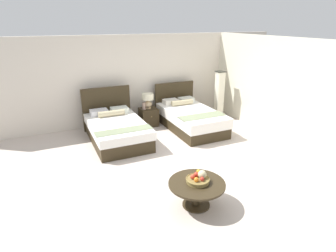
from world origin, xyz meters
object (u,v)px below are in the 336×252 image
at_px(nightstand, 149,117).
at_px(vase, 144,106).
at_px(bed_near_corner, 190,118).
at_px(fruit_bowl, 198,179).
at_px(table_lamp, 148,99).
at_px(bed_near_window, 116,129).
at_px(loose_apple, 198,171).
at_px(coffee_table, 197,188).
at_px(floor_lamp_corner, 219,95).

xyz_separation_m(nightstand, vase, (-0.15, -0.04, 0.36)).
xyz_separation_m(bed_near_corner, fruit_bowl, (-1.58, -3.17, 0.18)).
bearing_deg(table_lamp, bed_near_window, -148.02).
height_order(fruit_bowl, loose_apple, fruit_bowl).
bearing_deg(table_lamp, loose_apple, -97.37).
distance_m(vase, coffee_table, 3.88).
relative_size(bed_near_window, loose_apple, 28.93).
distance_m(bed_near_window, vase, 1.21).
height_order(vase, coffee_table, vase).
bearing_deg(coffee_table, nightstand, 80.55).
xyz_separation_m(loose_apple, floor_lamp_corner, (2.71, 3.41, 0.26)).
bearing_deg(fruit_bowl, loose_apple, 59.23).
bearing_deg(vase, fruit_bowl, -96.98).
bearing_deg(loose_apple, bed_near_corner, 63.88).
height_order(loose_apple, floor_lamp_corner, floor_lamp_corner).
height_order(bed_near_corner, loose_apple, bed_near_corner).
bearing_deg(bed_near_corner, floor_lamp_corner, 20.67).
xyz_separation_m(vase, floor_lamp_corner, (2.38, -0.17, 0.11)).
relative_size(coffee_table, floor_lamp_corner, 0.64).
bearing_deg(table_lamp, floor_lamp_corner, -5.86).
xyz_separation_m(fruit_bowl, loose_apple, (0.14, 0.24, -0.02)).
bearing_deg(vase, table_lamp, 22.43).
xyz_separation_m(bed_near_window, table_lamp, (1.12, 0.70, 0.48)).
distance_m(nightstand, coffee_table, 3.93).
distance_m(nightstand, vase, 0.39).
bearing_deg(coffee_table, table_lamp, 80.59).
relative_size(coffee_table, loose_apple, 12.72).
bearing_deg(nightstand, fruit_bowl, -99.02).
distance_m(table_lamp, floor_lamp_corner, 2.25).
relative_size(nightstand, vase, 2.56).
bearing_deg(coffee_table, vase, 82.57).
relative_size(table_lamp, coffee_table, 0.46).
xyz_separation_m(table_lamp, fruit_bowl, (-0.61, -3.88, -0.29)).
relative_size(fruit_bowl, floor_lamp_corner, 0.27).
bearing_deg(bed_near_corner, coffee_table, -116.86).
height_order(bed_near_window, vase, bed_near_window).
bearing_deg(bed_near_corner, nightstand, 144.59).
height_order(bed_near_window, table_lamp, bed_near_window).
distance_m(bed_near_corner, fruit_bowl, 3.55).
bearing_deg(floor_lamp_corner, vase, 175.93).
bearing_deg(coffee_table, floor_lamp_corner, 51.81).
relative_size(bed_near_window, vase, 10.36).
bearing_deg(coffee_table, bed_near_window, 98.53).
height_order(bed_near_window, fruit_bowl, bed_near_window).
height_order(bed_near_window, coffee_table, bed_near_window).
distance_m(vase, fruit_bowl, 3.85).
relative_size(fruit_bowl, loose_apple, 5.35).
xyz_separation_m(bed_near_window, loose_apple, (0.65, -2.94, 0.16)).
height_order(table_lamp, floor_lamp_corner, floor_lamp_corner).
relative_size(bed_near_window, fruit_bowl, 5.41).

